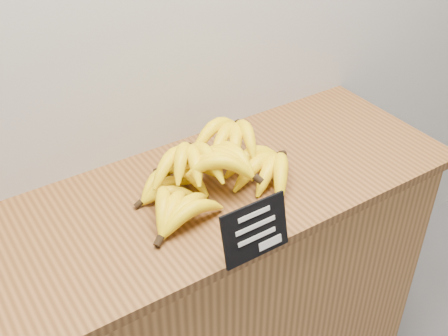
% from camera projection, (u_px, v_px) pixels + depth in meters
% --- Properties ---
extents(counter, '(1.29, 0.50, 0.90)m').
position_uv_depth(counter, '(215.00, 305.00, 1.79)').
color(counter, '#AA7036').
rests_on(counter, ground).
extents(counter_top, '(1.37, 0.54, 0.03)m').
position_uv_depth(counter_top, '(214.00, 190.00, 1.52)').
color(counter_top, brown).
rests_on(counter_top, counter).
extents(chalkboard_sign, '(0.17, 0.04, 0.13)m').
position_uv_depth(chalkboard_sign, '(255.00, 231.00, 1.26)').
color(chalkboard_sign, black).
rests_on(chalkboard_sign, counter_top).
extents(banana_pile, '(0.50, 0.33, 0.13)m').
position_uv_depth(banana_pile, '(214.00, 170.00, 1.47)').
color(banana_pile, yellow).
rests_on(banana_pile, counter_top).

